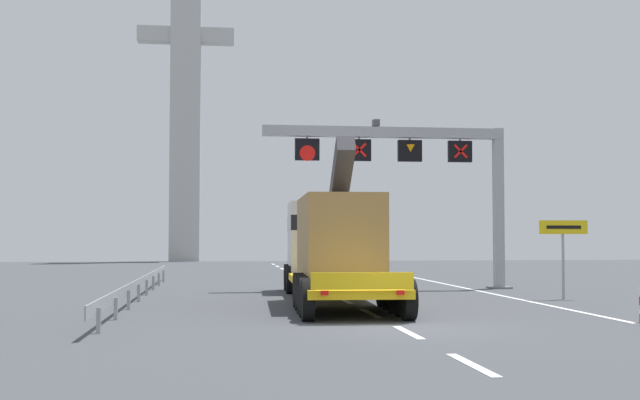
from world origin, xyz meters
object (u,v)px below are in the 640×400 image
object	(u,v)px
heavy_haul_truck_yellow	(331,244)
bridge_pylon_distant	(186,75)
exit_sign_yellow	(563,238)
overhead_lane_gantry	(417,159)

from	to	relation	value
heavy_haul_truck_yellow	bridge_pylon_distant	size ratio (longest dim) A/B	0.41
exit_sign_yellow	heavy_haul_truck_yellow	bearing A→B (deg)	173.67
exit_sign_yellow	overhead_lane_gantry	bearing A→B (deg)	121.42
overhead_lane_gantry	exit_sign_yellow	size ratio (longest dim) A/B	3.80
overhead_lane_gantry	exit_sign_yellow	distance (m)	8.08
heavy_haul_truck_yellow	exit_sign_yellow	xyz separation A→B (m)	(8.29, -0.92, 0.19)
exit_sign_yellow	bridge_pylon_distant	bearing A→B (deg)	107.59
overhead_lane_gantry	exit_sign_yellow	xyz separation A→B (m)	(3.82, -6.26, -3.41)
bridge_pylon_distant	heavy_haul_truck_yellow	bearing A→B (deg)	-81.44
heavy_haul_truck_yellow	bridge_pylon_distant	world-z (taller)	bridge_pylon_distant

